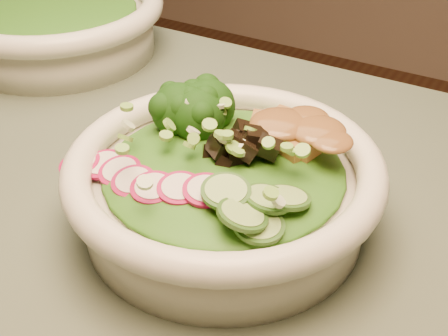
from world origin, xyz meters
The scene contains 11 objects.
salad_bowl centered at (-0.03, 0.06, 0.79)m, with size 0.27×0.27×0.07m.
side_bowl centered at (-0.40, 0.26, 0.79)m, with size 0.29×0.29×0.08m.
lettuce_bed centered at (-0.03, 0.06, 0.81)m, with size 0.20×0.20×0.02m, color #265612.
side_lettuce centered at (-0.40, 0.26, 0.81)m, with size 0.19×0.19×0.02m, color #265612.
broccoli_florets centered at (-0.08, 0.09, 0.83)m, with size 0.08×0.07×0.04m, color black, non-canonical shape.
radish_slices centered at (-0.07, 0.00, 0.81)m, with size 0.11×0.04×0.02m, color #990B42, non-canonical shape.
cucumber_slices centered at (0.02, 0.01, 0.82)m, with size 0.07×0.07×0.04m, color #96C16B, non-canonical shape.
mushroom_heap centered at (-0.02, 0.07, 0.82)m, with size 0.07×0.07×0.04m, color black, non-canonical shape.
tofu_cubes centered at (0.01, 0.10, 0.82)m, with size 0.09×0.06×0.04m, color olive, non-canonical shape.
peanut_sauce centered at (0.01, 0.10, 0.84)m, with size 0.07×0.06×0.02m, color brown.
scallion_garnish centered at (-0.03, 0.06, 0.83)m, with size 0.19×0.19×0.02m, color #75B23F, non-canonical shape.
Camera 1 is at (0.18, -0.31, 1.11)m, focal length 50.00 mm.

